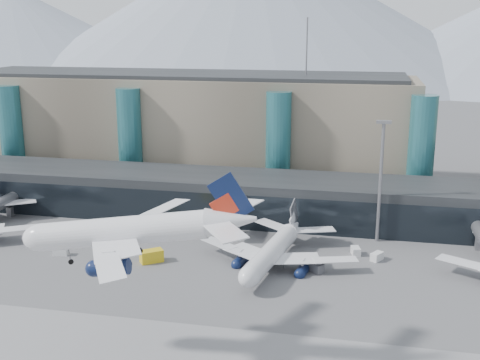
% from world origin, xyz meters
% --- Properties ---
extents(ground, '(900.00, 900.00, 0.00)m').
position_xyz_m(ground, '(0.00, 0.00, 0.00)').
color(ground, '#515154').
rests_on(ground, ground).
extents(concourse, '(170.00, 27.00, 10.00)m').
position_xyz_m(concourse, '(-0.02, 57.73, 4.97)').
color(concourse, black).
rests_on(concourse, ground).
extents(terminal_main, '(130.00, 30.00, 31.00)m').
position_xyz_m(terminal_main, '(-25.00, 90.00, 15.44)').
color(terminal_main, gray).
rests_on(terminal_main, ground).
extents(teal_towers, '(116.40, 19.40, 46.00)m').
position_xyz_m(teal_towers, '(-14.99, 74.01, 14.01)').
color(teal_towers, '#286A72').
rests_on(teal_towers, ground).
extents(mountain_ridge, '(910.00, 400.00, 110.00)m').
position_xyz_m(mountain_ridge, '(15.97, 380.00, 45.74)').
color(mountain_ridge, gray).
rests_on(mountain_ridge, ground).
extents(lightmast_mid, '(3.00, 1.20, 25.60)m').
position_xyz_m(lightmast_mid, '(30.00, 48.00, 14.42)').
color(lightmast_mid, slate).
rests_on(lightmast_mid, ground).
extents(hero_jet, '(32.51, 33.21, 10.71)m').
position_xyz_m(hero_jet, '(-0.86, -5.13, 19.51)').
color(hero_jet, silver).
rests_on(hero_jet, ground).
extents(jet_parked_mid, '(32.70, 33.01, 10.67)m').
position_xyz_m(jet_parked_mid, '(10.92, 32.33, 4.04)').
color(jet_parked_mid, silver).
rests_on(jet_parked_mid, ground).
extents(veh_a, '(3.00, 1.98, 1.57)m').
position_xyz_m(veh_a, '(-31.33, 27.05, 0.78)').
color(veh_a, silver).
rests_on(veh_a, ground).
extents(veh_b, '(1.61, 2.37, 1.29)m').
position_xyz_m(veh_b, '(-18.54, 38.17, 0.65)').
color(veh_b, gold).
rests_on(veh_b, ground).
extents(veh_c, '(3.48, 3.30, 1.75)m').
position_xyz_m(veh_c, '(18.68, 29.03, 0.87)').
color(veh_c, '#4A4B4F').
rests_on(veh_c, ground).
extents(veh_d, '(2.72, 3.12, 1.57)m').
position_xyz_m(veh_d, '(29.89, 37.07, 0.79)').
color(veh_d, silver).
rests_on(veh_d, ground).
extents(veh_g, '(2.13, 2.92, 1.53)m').
position_xyz_m(veh_g, '(25.79, 39.20, 0.77)').
color(veh_g, silver).
rests_on(veh_g, ground).
extents(veh_h, '(4.78, 4.37, 2.37)m').
position_xyz_m(veh_h, '(-12.53, 27.39, 1.18)').
color(veh_h, gold).
rests_on(veh_h, ground).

